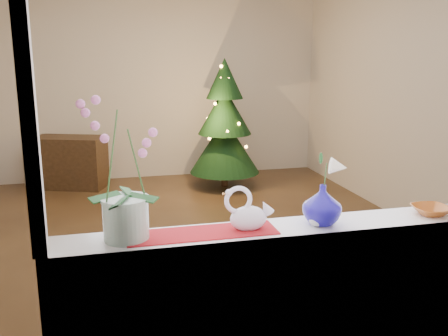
# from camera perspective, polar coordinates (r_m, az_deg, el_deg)

# --- Properties ---
(ground) EXTENTS (5.00, 5.00, 0.00)m
(ground) POSITION_cam_1_polar(r_m,az_deg,el_deg) (4.91, -3.50, -7.71)
(ground) COLOR #372416
(ground) RESTS_ON ground
(wall_back) EXTENTS (4.50, 0.10, 2.70)m
(wall_back) POSITION_cam_1_polar(r_m,az_deg,el_deg) (7.07, -7.36, 9.82)
(wall_back) COLOR beige
(wall_back) RESTS_ON ground
(wall_front) EXTENTS (4.50, 0.10, 2.70)m
(wall_front) POSITION_cam_1_polar(r_m,az_deg,el_deg) (2.21, 7.80, 2.76)
(wall_front) COLOR beige
(wall_front) RESTS_ON ground
(wall_right) EXTENTS (0.10, 5.00, 2.70)m
(wall_right) POSITION_cam_1_polar(r_m,az_deg,el_deg) (5.47, 20.42, 8.18)
(wall_right) COLOR beige
(wall_right) RESTS_ON ground
(window_apron) EXTENTS (2.20, 0.08, 0.88)m
(window_apron) POSITION_cam_1_polar(r_m,az_deg,el_deg) (2.56, 6.81, -17.51)
(window_apron) COLOR white
(window_apron) RESTS_ON ground
(windowsill) EXTENTS (2.20, 0.26, 0.04)m
(windowsill) POSITION_cam_1_polar(r_m,az_deg,el_deg) (2.44, 6.36, -7.14)
(windowsill) COLOR white
(windowsill) RESTS_ON window_apron
(window_frame) EXTENTS (2.22, 0.06, 1.60)m
(window_frame) POSITION_cam_1_polar(r_m,az_deg,el_deg) (2.20, 7.80, 11.90)
(window_frame) COLOR white
(window_frame) RESTS_ON windowsill
(runner) EXTENTS (0.70, 0.20, 0.01)m
(runner) POSITION_cam_1_polar(r_m,az_deg,el_deg) (2.34, -2.49, -7.41)
(runner) COLOR maroon
(runner) RESTS_ON windowsill
(orchid_pot) EXTENTS (0.25, 0.25, 0.64)m
(orchid_pot) POSITION_cam_1_polar(r_m,az_deg,el_deg) (2.22, -11.40, -0.19)
(orchid_pot) COLOR white
(orchid_pot) RESTS_ON windowsill
(swan) EXTENTS (0.27, 0.20, 0.21)m
(swan) POSITION_cam_1_polar(r_m,az_deg,el_deg) (2.35, 2.82, -4.71)
(swan) COLOR silver
(swan) RESTS_ON windowsill
(blue_vase) EXTENTS (0.23, 0.23, 0.23)m
(blue_vase) POSITION_cam_1_polar(r_m,az_deg,el_deg) (2.47, 11.17, -3.79)
(blue_vase) COLOR #0E076A
(blue_vase) RESTS_ON windowsill
(lily) EXTENTS (0.13, 0.07, 0.17)m
(lily) POSITION_cam_1_polar(r_m,az_deg,el_deg) (2.42, 11.38, 0.73)
(lily) COLOR white
(lily) RESTS_ON blue_vase
(paperweight) EXTENTS (0.08, 0.08, 0.08)m
(paperweight) POSITION_cam_1_polar(r_m,az_deg,el_deg) (2.46, 10.50, -5.74)
(paperweight) COLOR silver
(paperweight) RESTS_ON windowsill
(amber_dish) EXTENTS (0.17, 0.17, 0.04)m
(amber_dish) POSITION_cam_1_polar(r_m,az_deg,el_deg) (2.80, 22.57, -4.55)
(amber_dish) COLOR #A04F1A
(amber_dish) RESTS_ON windowsill
(xmas_tree) EXTENTS (1.05, 1.05, 1.67)m
(xmas_tree) POSITION_cam_1_polar(r_m,az_deg,el_deg) (6.50, 0.07, 5.09)
(xmas_tree) COLOR black
(xmas_tree) RESTS_ON ground
(side_table) EXTENTS (1.00, 0.73, 0.67)m
(side_table) POSITION_cam_1_polar(r_m,az_deg,el_deg) (6.84, -17.18, 0.64)
(side_table) COLOR black
(side_table) RESTS_ON ground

